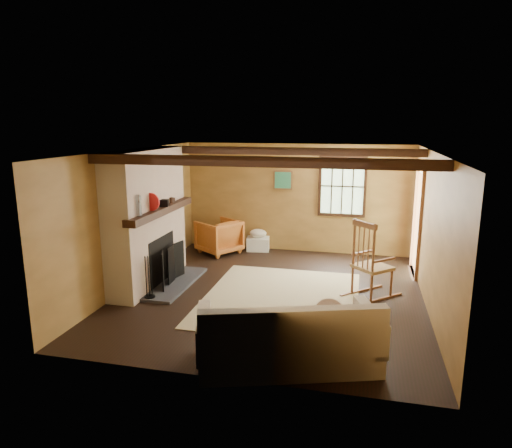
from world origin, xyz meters
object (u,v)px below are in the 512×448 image
(laundry_basket, at_px, (258,244))
(armchair, at_px, (219,237))
(rocking_chair, at_px, (370,265))
(sofa, at_px, (289,341))
(fireplace, at_px, (149,223))

(laundry_basket, height_order, armchair, armchair)
(rocking_chair, bearing_deg, sofa, 115.39)
(rocking_chair, bearing_deg, armchair, 15.47)
(laundry_basket, bearing_deg, sofa, -72.80)
(fireplace, relative_size, armchair, 2.91)
(fireplace, bearing_deg, sofa, -38.24)
(fireplace, relative_size, sofa, 1.03)
(sofa, bearing_deg, armchair, 99.44)
(rocking_chair, relative_size, sofa, 0.56)
(armchair, bearing_deg, rocking_chair, 93.23)
(laundry_basket, relative_size, armchair, 0.61)
(sofa, height_order, laundry_basket, sofa)
(rocking_chair, distance_m, sofa, 2.69)
(rocking_chair, distance_m, armchair, 3.77)
(fireplace, xyz_separation_m, rocking_chair, (3.85, 0.23, -0.55))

